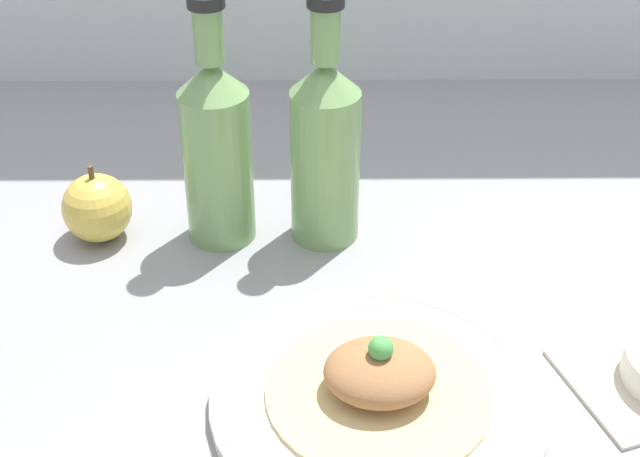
% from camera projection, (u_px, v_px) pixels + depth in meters
% --- Properties ---
extents(ground_plane, '(1.80, 1.10, 0.04)m').
position_uv_depth(ground_plane, '(327.00, 333.00, 0.84)').
color(ground_plane, gray).
extents(plate, '(0.28, 0.28, 0.02)m').
position_uv_depth(plate, '(378.00, 397.00, 0.73)').
color(plate, silver).
rests_on(plate, ground_plane).
extents(plated_food, '(0.19, 0.19, 0.06)m').
position_uv_depth(plated_food, '(379.00, 378.00, 0.72)').
color(plated_food, '#D6BC7F').
rests_on(plated_food, plate).
extents(cider_bottle_left, '(0.07, 0.07, 0.26)m').
position_uv_depth(cider_bottle_left, '(217.00, 147.00, 0.88)').
color(cider_bottle_left, '#729E5B').
rests_on(cider_bottle_left, ground_plane).
extents(cider_bottle_right, '(0.07, 0.07, 0.26)m').
position_uv_depth(cider_bottle_right, '(327.00, 146.00, 0.89)').
color(cider_bottle_right, '#729E5B').
rests_on(cider_bottle_right, ground_plane).
extents(apple, '(0.07, 0.07, 0.09)m').
position_uv_depth(apple, '(97.00, 208.00, 0.92)').
color(apple, gold).
rests_on(apple, ground_plane).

